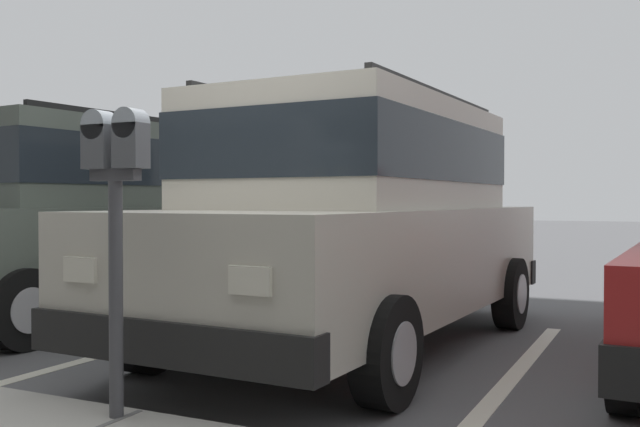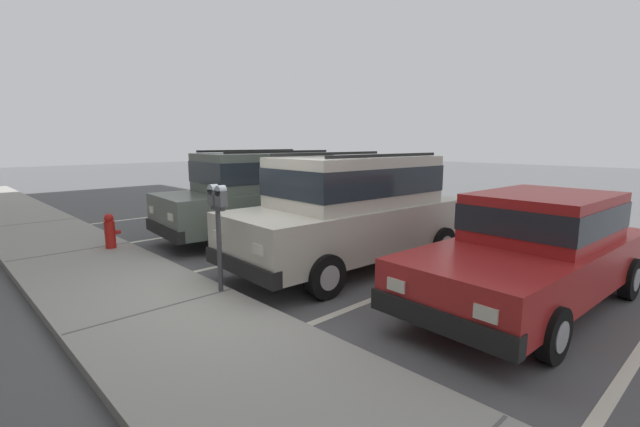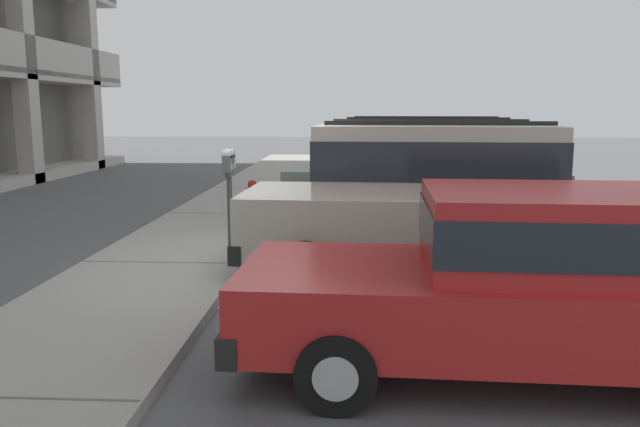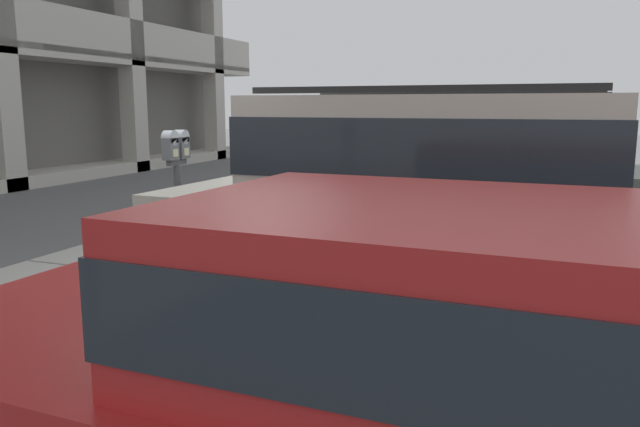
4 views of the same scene
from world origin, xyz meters
name	(u,v)px [view 3 (image 3 of 4)]	position (x,y,z in m)	size (l,w,h in m)	color
ground_plane	(257,276)	(0.00, 0.00, -0.05)	(80.00, 80.00, 0.10)	#565659
sidewalk	(161,267)	(0.00, 1.30, 0.06)	(40.00, 2.20, 0.12)	#9E9B93
parking_stall_lines	(360,249)	(1.49, -1.40, 0.00)	(12.02, 4.80, 0.01)	silver
silver_suv	(430,195)	(-0.15, -2.26, 1.09)	(2.17, 4.86, 2.03)	beige
red_sedan	(525,278)	(-3.11, -2.68, 0.82)	(1.98, 4.55, 1.54)	red
dark_hatchback	(423,171)	(2.95, -2.52, 1.09)	(2.32, 4.93, 2.03)	#5B665B
parking_meter_near	(229,179)	(0.04, 0.35, 1.26)	(0.35, 0.12, 1.53)	#47474C
fire_hydrant	(253,198)	(3.77, 0.65, 0.46)	(0.30, 0.30, 0.70)	red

